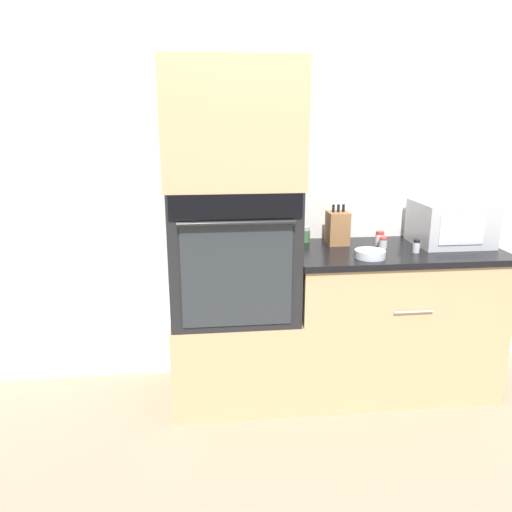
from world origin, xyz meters
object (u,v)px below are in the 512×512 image
at_px(knife_block, 338,228).
at_px(condiment_jar_back, 380,239).
at_px(wall_oven, 233,251).
at_px(condiment_jar_mid, 383,243).
at_px(condiment_jar_far, 416,246).
at_px(condiment_jar_near, 305,234).
at_px(microwave, 451,223).
at_px(bowl, 370,254).

relative_size(knife_block, condiment_jar_back, 2.82).
relative_size(wall_oven, condiment_jar_mid, 11.28).
xyz_separation_m(knife_block, condiment_jar_far, (0.39, -0.25, -0.06)).
bearing_deg(condiment_jar_far, condiment_jar_mid, 143.35).
height_order(condiment_jar_near, condiment_jar_back, condiment_jar_near).
height_order(microwave, condiment_jar_mid, microwave).
bearing_deg(wall_oven, knife_block, 13.18).
distance_m(wall_oven, knife_block, 0.66).
bearing_deg(knife_block, condiment_jar_far, -32.12).
xyz_separation_m(microwave, condiment_jar_near, (-0.85, 0.15, -0.08)).
bearing_deg(condiment_jar_near, condiment_jar_back, -18.06).
distance_m(condiment_jar_mid, condiment_jar_far, 0.19).
bearing_deg(condiment_jar_far, condiment_jar_back, 128.96).
bearing_deg(condiment_jar_far, microwave, 30.67).
bearing_deg(condiment_jar_near, condiment_jar_mid, -26.39).
bearing_deg(condiment_jar_far, knife_block, 147.88).
relative_size(condiment_jar_mid, condiment_jar_far, 0.86).
height_order(condiment_jar_near, condiment_jar_far, condiment_jar_near).
xyz_separation_m(condiment_jar_near, condiment_jar_far, (0.57, -0.32, -0.01)).
bearing_deg(condiment_jar_far, condiment_jar_near, 150.64).
distance_m(knife_block, condiment_jar_mid, 0.28).
distance_m(microwave, bowl, 0.63).
bearing_deg(condiment_jar_mid, knife_block, 151.05).
bearing_deg(knife_block, microwave, -6.71).
xyz_separation_m(condiment_jar_near, condiment_jar_mid, (0.42, -0.21, -0.01)).
bearing_deg(microwave, bowl, -157.13).
bearing_deg(bowl, condiment_jar_near, 124.77).
bearing_deg(bowl, condiment_jar_far, 14.50).
bearing_deg(condiment_jar_back, bowl, -119.48).
bearing_deg(bowl, knife_block, 106.67).
bearing_deg(wall_oven, microwave, 3.09).
bearing_deg(microwave, condiment_jar_mid, -173.07).
xyz_separation_m(condiment_jar_near, condiment_jar_back, (0.42, -0.14, -0.00)).
height_order(microwave, condiment_jar_back, microwave).
bearing_deg(condiment_jar_near, wall_oven, -153.93).
relative_size(knife_block, condiment_jar_mid, 3.73).
bearing_deg(wall_oven, condiment_jar_mid, 1.18).
height_order(wall_oven, condiment_jar_mid, wall_oven).
bearing_deg(knife_block, bowl, -73.33).
xyz_separation_m(condiment_jar_far, condiment_jar_back, (-0.15, 0.18, 0.00)).
xyz_separation_m(knife_block, condiment_jar_mid, (0.24, -0.13, -0.07)).
relative_size(wall_oven, knife_block, 3.03).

